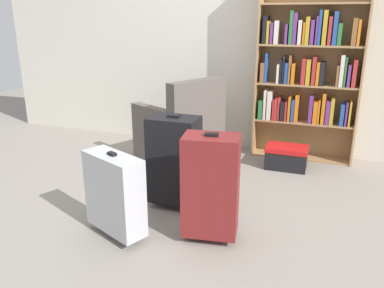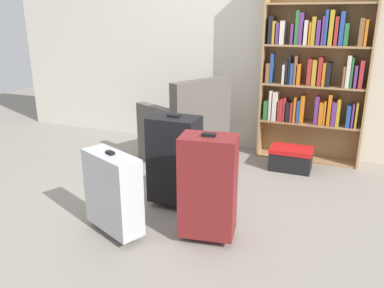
% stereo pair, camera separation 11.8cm
% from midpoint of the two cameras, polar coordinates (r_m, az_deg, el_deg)
% --- Properties ---
extents(ground_plane, '(10.39, 10.39, 0.00)m').
position_cam_midpoint_polar(ground_plane, '(3.20, -4.43, -9.58)').
color(ground_plane, gray).
extents(back_wall, '(5.94, 0.10, 2.60)m').
position_cam_midpoint_polar(back_wall, '(4.55, 4.81, 15.80)').
color(back_wall, beige).
rests_on(back_wall, ground).
extents(bookshelf, '(1.05, 0.25, 1.99)m').
position_cam_midpoint_polar(bookshelf, '(4.25, 15.80, 10.61)').
color(bookshelf, '#A87F51').
rests_on(bookshelf, ground).
extents(armchair, '(0.94, 0.94, 0.90)m').
position_cam_midpoint_polar(armchair, '(4.13, -2.41, 1.72)').
color(armchair, '#59514C').
rests_on(armchair, ground).
extents(mug, '(0.12, 0.08, 0.10)m').
position_cam_midpoint_polar(mug, '(4.06, 3.68, -2.60)').
color(mug, red).
rests_on(mug, ground).
extents(storage_box, '(0.41, 0.28, 0.23)m').
position_cam_midpoint_polar(storage_box, '(4.08, 12.82, -1.81)').
color(storage_box, black).
rests_on(storage_box, ground).
extents(suitcase_dark_red, '(0.40, 0.30, 0.77)m').
position_cam_midpoint_polar(suitcase_dark_red, '(2.65, 1.48, -6.12)').
color(suitcase_dark_red, maroon).
rests_on(suitcase_dark_red, ground).
extents(suitcase_silver, '(0.51, 0.36, 0.62)m').
position_cam_midpoint_polar(suitcase_silver, '(2.77, -12.44, -7.04)').
color(suitcase_silver, '#B7BABF').
rests_on(suitcase_silver, ground).
extents(suitcase_black, '(0.39, 0.26, 0.77)m').
position_cam_midpoint_polar(suitcase_black, '(3.12, -3.70, -2.31)').
color(suitcase_black, black).
rests_on(suitcase_black, ground).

